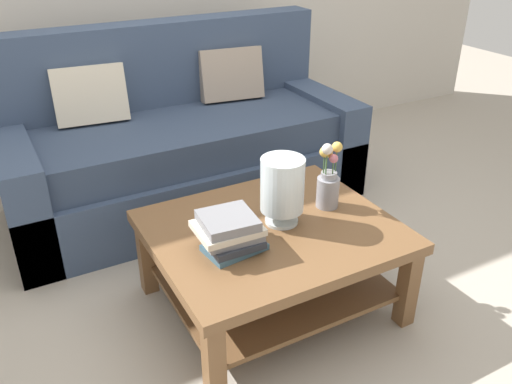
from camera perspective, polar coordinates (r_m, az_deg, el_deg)
name	(u,v)px	position (r m, az deg, el deg)	size (l,w,h in m)	color
ground_plane	(247,263)	(2.83, -0.99, -7.57)	(10.00, 10.00, 0.00)	#ADA393
couch	(181,146)	(3.31, -8.04, 4.92)	(2.09, 0.90, 1.06)	#384760
coffee_table	(272,249)	(2.38, 1.71, -6.07)	(1.04, 0.88, 0.43)	brown
book_stack_main	(230,232)	(2.13, -2.81, -4.32)	(0.27, 0.23, 0.15)	#3D6075
glass_hurricane_vase	(282,187)	(2.26, 2.75, 0.58)	(0.19, 0.19, 0.30)	silver
flower_pitcher	(328,181)	(2.44, 7.72, 1.19)	(0.11, 0.11, 0.32)	gray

